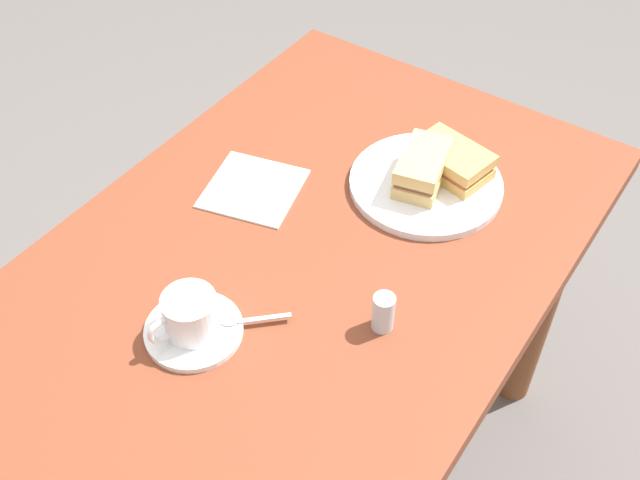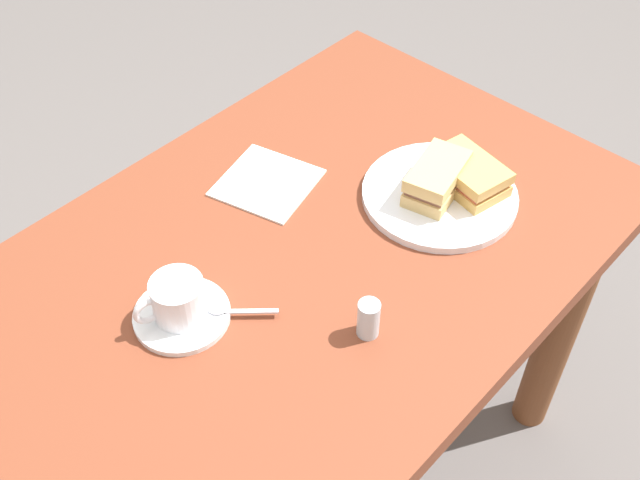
{
  "view_description": "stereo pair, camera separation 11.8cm",
  "coord_description": "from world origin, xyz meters",
  "px_view_note": "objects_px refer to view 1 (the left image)",
  "views": [
    {
      "loc": [
        -0.66,
        -0.49,
        1.61
      ],
      "look_at": [
        0.01,
        -0.02,
        0.76
      ],
      "focal_mm": 43.34,
      "sensor_mm": 36.0,
      "label": 1
    },
    {
      "loc": [
        -0.59,
        -0.58,
        1.61
      ],
      "look_at": [
        0.01,
        -0.02,
        0.76
      ],
      "focal_mm": 43.34,
      "sensor_mm": 36.0,
      "label": 2
    }
  ],
  "objects_px": {
    "coffee_cup": "(189,314)",
    "spoon": "(245,321)",
    "sandwich_plate": "(426,184)",
    "coffee_saucer": "(194,330)",
    "salt_shaker": "(383,312)",
    "dining_table": "(305,309)",
    "sandwich_back": "(451,160)",
    "napkin": "(253,188)",
    "sandwich_front": "(423,168)"
  },
  "relations": [
    {
      "from": "coffee_cup",
      "to": "spoon",
      "type": "xyz_separation_m",
      "value": [
        0.05,
        -0.05,
        -0.03
      ]
    },
    {
      "from": "sandwich_plate",
      "to": "spoon",
      "type": "height_order",
      "value": "spoon"
    },
    {
      "from": "coffee_saucer",
      "to": "salt_shaker",
      "type": "relative_size",
      "value": 2.27
    },
    {
      "from": "dining_table",
      "to": "spoon",
      "type": "height_order",
      "value": "spoon"
    },
    {
      "from": "dining_table",
      "to": "spoon",
      "type": "distance_m",
      "value": 0.23
    },
    {
      "from": "sandwich_back",
      "to": "coffee_cup",
      "type": "bearing_deg",
      "value": 164.16
    },
    {
      "from": "spoon",
      "to": "napkin",
      "type": "height_order",
      "value": "spoon"
    },
    {
      "from": "coffee_cup",
      "to": "napkin",
      "type": "distance_m",
      "value": 0.31
    },
    {
      "from": "sandwich_plate",
      "to": "coffee_cup",
      "type": "relative_size",
      "value": 2.48
    },
    {
      "from": "sandwich_front",
      "to": "coffee_cup",
      "type": "bearing_deg",
      "value": 165.82
    },
    {
      "from": "sandwich_back",
      "to": "napkin",
      "type": "relative_size",
      "value": 0.95
    },
    {
      "from": "dining_table",
      "to": "sandwich_back",
      "type": "height_order",
      "value": "sandwich_back"
    },
    {
      "from": "coffee_cup",
      "to": "spoon",
      "type": "bearing_deg",
      "value": -45.6
    },
    {
      "from": "spoon",
      "to": "sandwich_plate",
      "type": "bearing_deg",
      "value": -9.49
    },
    {
      "from": "sandwich_plate",
      "to": "sandwich_back",
      "type": "bearing_deg",
      "value": -25.19
    },
    {
      "from": "sandwich_back",
      "to": "spoon",
      "type": "bearing_deg",
      "value": 168.85
    },
    {
      "from": "dining_table",
      "to": "coffee_cup",
      "type": "distance_m",
      "value": 0.29
    },
    {
      "from": "dining_table",
      "to": "salt_shaker",
      "type": "xyz_separation_m",
      "value": [
        -0.06,
        -0.18,
        0.18
      ]
    },
    {
      "from": "sandwich_plate",
      "to": "spoon",
      "type": "relative_size",
      "value": 3.26
    },
    {
      "from": "sandwich_plate",
      "to": "salt_shaker",
      "type": "height_order",
      "value": "salt_shaker"
    },
    {
      "from": "sandwich_plate",
      "to": "napkin",
      "type": "height_order",
      "value": "sandwich_plate"
    },
    {
      "from": "dining_table",
      "to": "coffee_cup",
      "type": "bearing_deg",
      "value": 170.61
    },
    {
      "from": "sandwich_back",
      "to": "napkin",
      "type": "xyz_separation_m",
      "value": [
        -0.21,
        0.26,
        -0.04
      ]
    },
    {
      "from": "coffee_saucer",
      "to": "spoon",
      "type": "xyz_separation_m",
      "value": [
        0.05,
        -0.05,
        0.01
      ]
    },
    {
      "from": "dining_table",
      "to": "sandwich_back",
      "type": "bearing_deg",
      "value": -20.61
    },
    {
      "from": "sandwich_back",
      "to": "coffee_saucer",
      "type": "relative_size",
      "value": 1.02
    },
    {
      "from": "coffee_saucer",
      "to": "sandwich_back",
      "type": "bearing_deg",
      "value": -15.83
    },
    {
      "from": "dining_table",
      "to": "coffee_cup",
      "type": "height_order",
      "value": "coffee_cup"
    },
    {
      "from": "sandwich_plate",
      "to": "spoon",
      "type": "bearing_deg",
      "value": 170.51
    },
    {
      "from": "sandwich_plate",
      "to": "salt_shaker",
      "type": "bearing_deg",
      "value": -162.44
    },
    {
      "from": "coffee_saucer",
      "to": "salt_shaker",
      "type": "xyz_separation_m",
      "value": [
        0.16,
        -0.21,
        0.03
      ]
    },
    {
      "from": "sandwich_plate",
      "to": "salt_shaker",
      "type": "distance_m",
      "value": 0.31
    },
    {
      "from": "sandwich_plate",
      "to": "coffee_saucer",
      "type": "relative_size",
      "value": 1.84
    },
    {
      "from": "sandwich_front",
      "to": "coffee_saucer",
      "type": "relative_size",
      "value": 0.98
    },
    {
      "from": "napkin",
      "to": "sandwich_front",
      "type": "bearing_deg",
      "value": -54.2
    },
    {
      "from": "sandwich_front",
      "to": "napkin",
      "type": "height_order",
      "value": "sandwich_front"
    },
    {
      "from": "sandwich_back",
      "to": "spoon",
      "type": "relative_size",
      "value": 1.8
    },
    {
      "from": "salt_shaker",
      "to": "dining_table",
      "type": "bearing_deg",
      "value": 72.26
    },
    {
      "from": "salt_shaker",
      "to": "sandwich_back",
      "type": "bearing_deg",
      "value": 12.02
    },
    {
      "from": "dining_table",
      "to": "coffee_saucer",
      "type": "distance_m",
      "value": 0.27
    },
    {
      "from": "spoon",
      "to": "sandwich_back",
      "type": "bearing_deg",
      "value": -11.15
    },
    {
      "from": "sandwich_front",
      "to": "spoon",
      "type": "distance_m",
      "value": 0.41
    },
    {
      "from": "sandwich_back",
      "to": "coffee_saucer",
      "type": "bearing_deg",
      "value": 164.17
    },
    {
      "from": "coffee_cup",
      "to": "dining_table",
      "type": "bearing_deg",
      "value": -9.39
    },
    {
      "from": "sandwich_plate",
      "to": "salt_shaker",
      "type": "relative_size",
      "value": 4.17
    },
    {
      "from": "dining_table",
      "to": "salt_shaker",
      "type": "bearing_deg",
      "value": -107.74
    },
    {
      "from": "sandwich_front",
      "to": "coffee_cup",
      "type": "xyz_separation_m",
      "value": [
        -0.45,
        0.11,
        0.0
      ]
    },
    {
      "from": "sandwich_front",
      "to": "napkin",
      "type": "xyz_separation_m",
      "value": [
        -0.17,
        0.23,
        -0.04
      ]
    },
    {
      "from": "coffee_cup",
      "to": "coffee_saucer",
      "type": "bearing_deg",
      "value": -17.24
    },
    {
      "from": "sandwich_front",
      "to": "spoon",
      "type": "relative_size",
      "value": 1.73
    }
  ]
}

